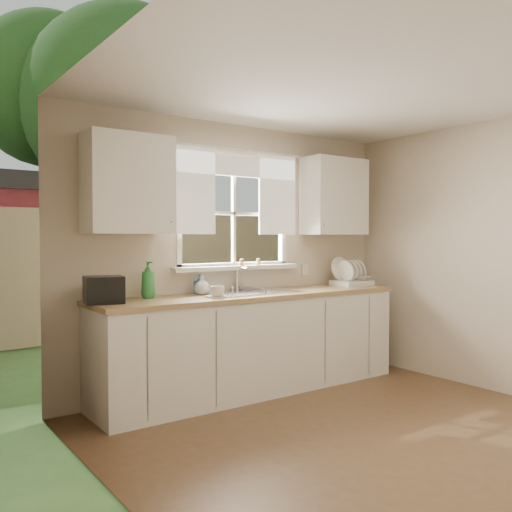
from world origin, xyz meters
TOP-DOWN VIEW (x-y plane):
  - ground at (0.00, 0.00)m, footprint 4.00×4.00m
  - room_walls at (0.00, -0.07)m, footprint 3.62×4.02m
  - ceiling at (0.00, 0.00)m, footprint 3.60×4.00m
  - window at (0.00, 2.00)m, footprint 1.38×0.16m
  - curtains at (0.00, 1.95)m, footprint 1.50×0.03m
  - base_cabinets at (0.00, 1.68)m, footprint 3.00×0.62m
  - countertop at (0.00, 1.68)m, footprint 3.04×0.65m
  - upper_cabinet_left at (-1.15, 1.82)m, footprint 0.70×0.33m
  - upper_cabinet_right at (1.15, 1.82)m, footprint 0.70×0.33m
  - wall_outlet at (0.88, 1.99)m, footprint 0.08×0.01m
  - sill_jars at (0.14, 1.94)m, footprint 0.24×0.04m
  - backyard at (0.58, 8.42)m, footprint 20.00×10.00m
  - sink at (0.00, 1.71)m, footprint 0.88×0.52m
  - dish_rack at (1.30, 1.72)m, footprint 0.39×0.31m
  - bowl at (1.41, 1.67)m, footprint 0.24×0.24m
  - soap_bottle_a at (-0.97, 1.85)m, footprint 0.14×0.15m
  - soap_bottle_b at (-0.46, 1.88)m, footprint 0.09×0.09m
  - soap_bottle_c at (-0.46, 1.83)m, footprint 0.18×0.18m
  - saucer at (-0.46, 1.59)m, footprint 0.20×0.20m
  - cup at (-0.47, 1.56)m, footprint 0.13×0.13m
  - black_appliance at (-1.40, 1.72)m, footprint 0.33×0.30m

SIDE VIEW (x-z plane):
  - ground at x=0.00m, z-range 0.00..0.00m
  - base_cabinets at x=0.00m, z-range 0.00..0.87m
  - sink at x=0.00m, z-range 0.64..1.04m
  - countertop at x=0.00m, z-range 0.87..0.91m
  - saucer at x=-0.46m, z-range 0.91..0.92m
  - cup at x=-0.47m, z-range 0.91..1.01m
  - bowl at x=1.41m, z-range 0.96..1.01m
  - dish_rack at x=1.30m, z-range 0.84..1.14m
  - soap_bottle_c at x=-0.46m, z-range 0.91..1.08m
  - soap_bottle_b at x=-0.46m, z-range 0.91..1.09m
  - black_appliance at x=-1.40m, z-range 0.91..1.12m
  - soap_bottle_a at x=-0.97m, z-range 0.91..1.22m
  - wall_outlet at x=0.88m, z-range 1.02..1.14m
  - sill_jars at x=0.14m, z-range 1.15..1.21m
  - room_walls at x=0.00m, z-range -0.01..2.49m
  - window at x=0.00m, z-range 0.95..2.02m
  - upper_cabinet_left at x=-1.15m, z-range 1.45..2.25m
  - upper_cabinet_right at x=1.15m, z-range 1.45..2.25m
  - curtains at x=0.00m, z-range 1.53..2.34m
  - ceiling at x=0.00m, z-range 2.49..2.51m
  - backyard at x=0.58m, z-range 0.40..6.53m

